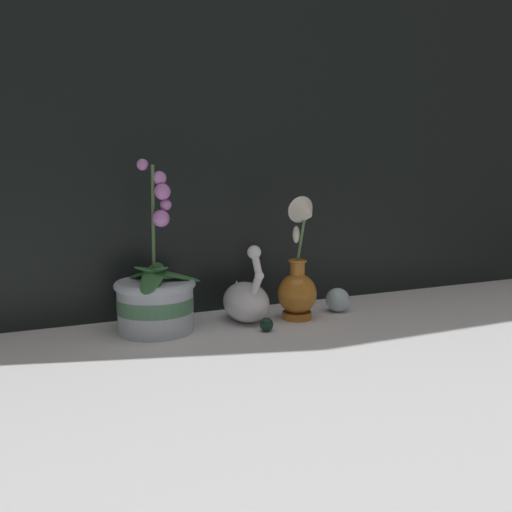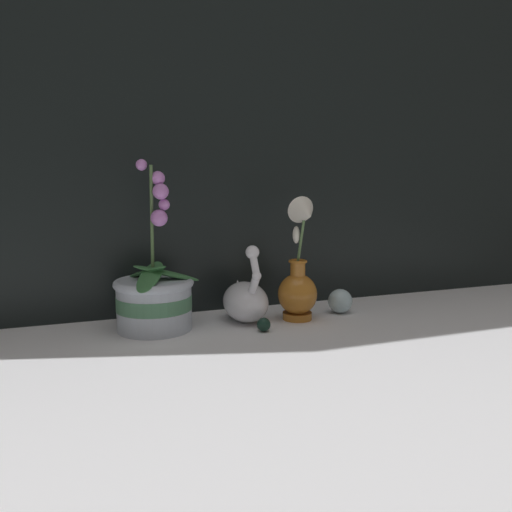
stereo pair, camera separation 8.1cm
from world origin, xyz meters
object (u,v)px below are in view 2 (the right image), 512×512
object	(u,v)px
orchid_potted_plant	(154,297)
swan_figurine	(245,299)
glass_sphere	(340,301)
blue_vase	(299,280)

from	to	relation	value
orchid_potted_plant	swan_figurine	bearing A→B (deg)	-1.34
swan_figurine	glass_sphere	world-z (taller)	swan_figurine
orchid_potted_plant	glass_sphere	distance (m)	0.50
orchid_potted_plant	blue_vase	size ratio (longest dim) A/B	1.27
glass_sphere	orchid_potted_plant	bearing A→B (deg)	177.99
swan_figurine	blue_vase	bearing A→B (deg)	-15.78
orchid_potted_plant	glass_sphere	xyz separation A→B (m)	(0.50, -0.02, -0.05)
orchid_potted_plant	swan_figurine	distance (m)	0.23
orchid_potted_plant	glass_sphere	size ratio (longest dim) A/B	6.12
swan_figurine	glass_sphere	distance (m)	0.27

